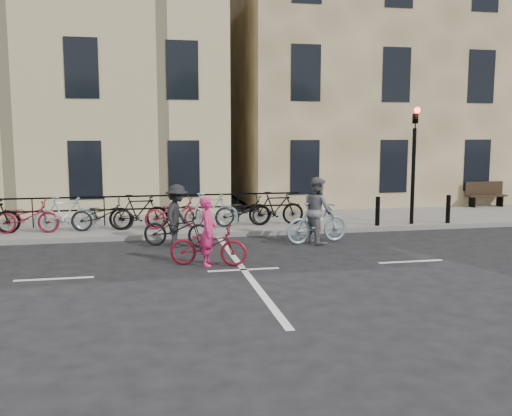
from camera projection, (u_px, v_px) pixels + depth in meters
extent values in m
plane|color=black|center=(244.00, 270.00, 12.61)|extent=(120.00, 120.00, 0.00)
cube|color=slate|center=(82.00, 228.00, 17.63)|extent=(46.00, 4.00, 0.15)
cube|color=#917D57|center=(385.00, 64.00, 26.21)|extent=(14.00, 10.00, 12.00)
cylinder|color=black|center=(413.00, 177.00, 17.85)|extent=(0.12, 0.12, 3.00)
imported|color=black|center=(415.00, 114.00, 17.59)|extent=(0.15, 0.18, 0.90)
sphere|color=#FF0C05|center=(417.00, 110.00, 17.46)|extent=(0.18, 0.18, 0.18)
cylinder|color=black|center=(378.00, 211.00, 17.65)|extent=(0.14, 0.14, 0.90)
cylinder|color=black|center=(448.00, 209.00, 18.13)|extent=(0.14, 0.14, 0.90)
cube|color=black|center=(472.00, 202.00, 22.06)|extent=(0.06, 0.38, 0.40)
cube|color=black|center=(500.00, 201.00, 22.30)|extent=(0.06, 0.38, 0.40)
cube|color=black|center=(486.00, 196.00, 22.15)|extent=(1.60, 0.40, 0.06)
cube|color=black|center=(484.00, 188.00, 22.29)|extent=(1.60, 0.06, 0.50)
cube|color=black|center=(122.00, 210.00, 17.70)|extent=(11.45, 0.04, 0.95)
imported|color=maroon|center=(27.00, 217.00, 16.31)|extent=(1.80, 0.63, 0.95)
imported|color=#7F9CA7|center=(65.00, 214.00, 16.51)|extent=(1.75, 0.49, 1.05)
imported|color=black|center=(103.00, 215.00, 16.73)|extent=(1.80, 0.63, 0.95)
imported|color=black|center=(139.00, 212.00, 16.93)|extent=(1.75, 0.49, 1.05)
imported|color=maroon|center=(175.00, 213.00, 17.14)|extent=(1.80, 0.63, 0.95)
imported|color=#7F9CA7|center=(209.00, 210.00, 17.35)|extent=(1.75, 0.49, 1.05)
imported|color=black|center=(243.00, 211.00, 17.56)|extent=(1.80, 0.63, 0.95)
imported|color=black|center=(276.00, 208.00, 17.76)|extent=(1.75, 0.49, 1.05)
imported|color=maroon|center=(208.00, 245.00, 12.99)|extent=(1.88, 1.14, 0.93)
imported|color=#D62569|center=(208.00, 231.00, 12.95)|extent=(0.54, 0.67, 1.58)
imported|color=#7F9CA7|center=(317.00, 223.00, 15.62)|extent=(1.96, 0.94, 1.13)
imported|color=slate|center=(317.00, 210.00, 15.57)|extent=(0.87, 1.02, 1.82)
imported|color=black|center=(177.00, 228.00, 15.14)|extent=(1.98, 1.31, 0.98)
imported|color=black|center=(177.00, 216.00, 15.09)|extent=(0.98, 1.23, 1.66)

